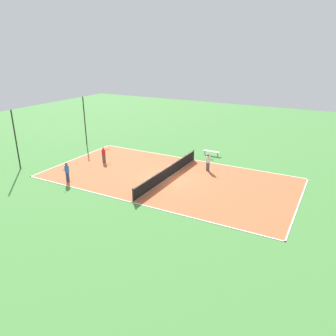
# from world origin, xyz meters

# --- Properties ---
(ground_plane) EXTENTS (80.00, 80.00, 0.00)m
(ground_plane) POSITION_xyz_m (0.00, 0.00, 0.00)
(ground_plane) COLOR #47843D
(court_surface) EXTENTS (10.84, 21.17, 0.02)m
(court_surface) POSITION_xyz_m (0.00, 0.00, 0.01)
(court_surface) COLOR #C66038
(court_surface) RESTS_ON ground_plane
(tennis_net) EXTENTS (10.64, 0.10, 1.05)m
(tennis_net) POSITION_xyz_m (0.00, 0.00, 0.56)
(tennis_net) COLOR black
(tennis_net) RESTS_ON court_surface
(bench) EXTENTS (0.36, 1.71, 0.45)m
(bench) POSITION_xyz_m (7.57, -0.97, 0.39)
(bench) COLOR silver
(bench) RESTS_ON ground_plane
(player_coach_red) EXTENTS (0.98, 0.55, 1.46)m
(player_coach_red) POSITION_xyz_m (0.66, 7.38, 0.85)
(player_coach_red) COLOR #4C4C51
(player_coach_red) RESTS_ON court_surface
(player_near_blue) EXTENTS (0.98, 0.73, 1.65)m
(player_near_blue) POSITION_xyz_m (-4.69, 6.86, 0.97)
(player_near_blue) COLOR navy
(player_near_blue) RESTS_ON court_surface
(player_near_white) EXTENTS (0.80, 0.96, 1.56)m
(player_near_white) POSITION_xyz_m (3.20, -2.34, 0.91)
(player_near_white) COLOR #4C4C51
(player_near_white) RESTS_ON court_surface
(tennis_ball_right_alley) EXTENTS (0.07, 0.07, 0.07)m
(tennis_ball_right_alley) POSITION_xyz_m (2.66, -9.81, 0.06)
(tennis_ball_right_alley) COLOR #CCE033
(tennis_ball_right_alley) RESTS_ON court_surface
(tennis_ball_midcourt) EXTENTS (0.07, 0.07, 0.07)m
(tennis_ball_midcourt) POSITION_xyz_m (-1.07, 7.61, 0.06)
(tennis_ball_midcourt) COLOR #CCE033
(tennis_ball_midcourt) RESTS_ON court_surface
(tennis_ball_left_sideline) EXTENTS (0.07, 0.07, 0.07)m
(tennis_ball_left_sideline) POSITION_xyz_m (1.41, 2.72, 0.06)
(tennis_ball_left_sideline) COLOR #CCE033
(tennis_ball_left_sideline) RESTS_ON court_surface
(fence_post_back_left) EXTENTS (0.12, 0.12, 5.43)m
(fence_post_back_left) POSITION_xyz_m (-4.47, 12.94, 2.71)
(fence_post_back_left) COLOR black
(fence_post_back_left) RESTS_ON ground_plane
(fence_post_back_right) EXTENTS (0.12, 0.12, 5.43)m
(fence_post_back_right) POSITION_xyz_m (4.47, 12.94, 2.71)
(fence_post_back_right) COLOR black
(fence_post_back_right) RESTS_ON ground_plane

